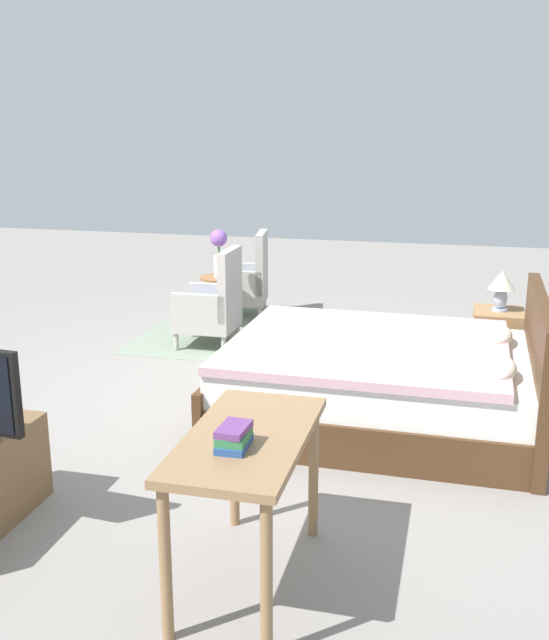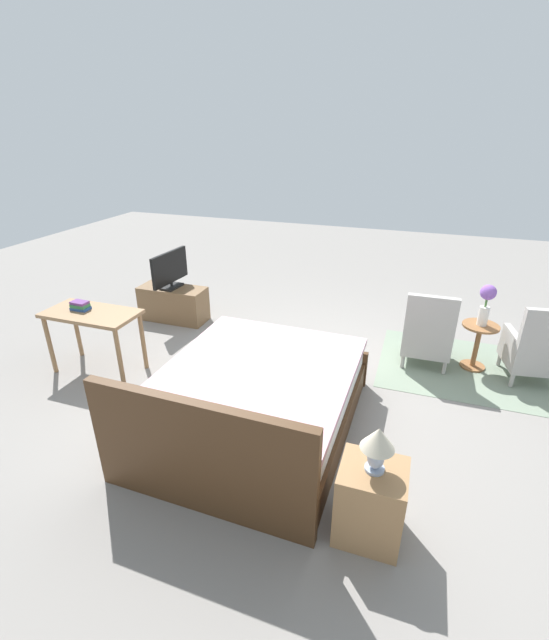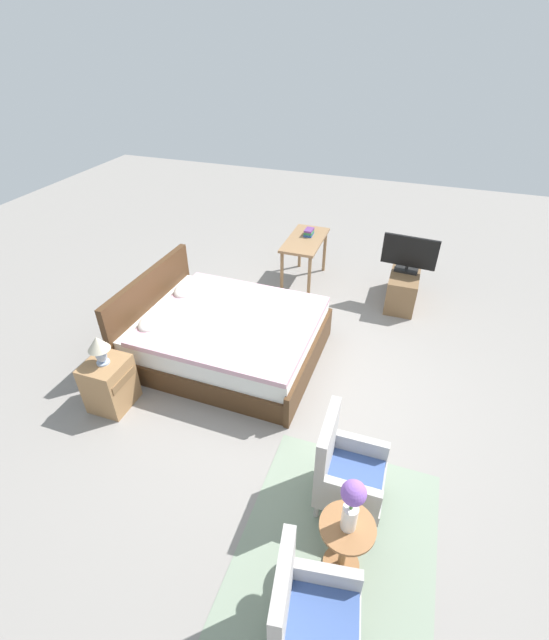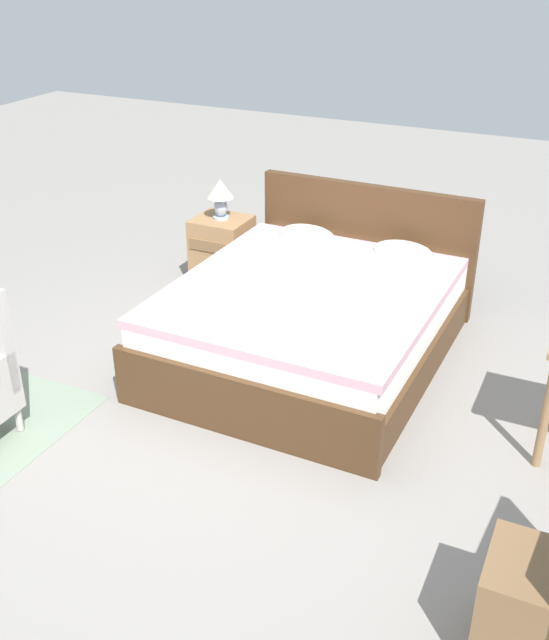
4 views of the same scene
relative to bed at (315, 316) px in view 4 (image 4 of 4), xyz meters
name	(u,v)px [view 4 (image 4 of 4)]	position (x,y,z in m)	size (l,w,h in m)	color
ground_plane	(233,420)	(-0.14, -0.96, -0.30)	(16.00, 16.00, 0.00)	gray
bed	(315,316)	(0.00, 0.00, 0.00)	(1.77, 2.18, 0.96)	#472D19
nightstand	(222,251)	(-1.16, 0.79, -0.01)	(0.44, 0.41, 0.57)	#997047
table_lamp	(220,193)	(-1.16, 0.79, 0.49)	(0.22, 0.22, 0.33)	#9EADC6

